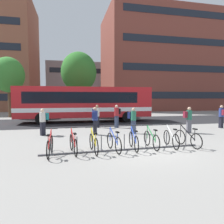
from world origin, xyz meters
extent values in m
plane|color=gray|center=(0.00, 0.00, 0.00)|extent=(200.00, 200.00, 0.00)
cube|color=#232326|center=(0.00, 10.26, 0.00)|extent=(80.00, 7.20, 0.01)
cube|color=red|center=(-1.93, 10.26, 1.85)|extent=(12.03, 2.70, 2.70)
cube|color=white|center=(-1.93, 10.26, 1.20)|extent=(12.05, 2.72, 0.36)
cube|color=black|center=(3.52, 10.20, 2.98)|extent=(1.03, 2.31, 0.40)
cube|color=black|center=(4.05, 10.19, 2.12)|extent=(0.11, 2.19, 1.40)
cube|color=black|center=(-2.21, 11.51, 2.25)|extent=(9.84, 0.18, 0.97)
cube|color=black|center=(-2.24, 9.02, 2.25)|extent=(9.84, 0.18, 0.97)
cylinder|color=black|center=(1.81, 11.37, 0.50)|extent=(1.00, 0.31, 1.00)
cylinder|color=black|center=(1.78, 9.06, 0.50)|extent=(1.00, 0.31, 1.00)
cylinder|color=black|center=(-5.63, 11.46, 0.50)|extent=(1.00, 0.31, 1.00)
cylinder|color=black|center=(-5.66, 9.15, 0.50)|extent=(1.00, 0.31, 1.00)
cube|color=#47474C|center=(-1.09, -0.18, 0.03)|extent=(7.01, 0.35, 0.06)
cylinder|color=#47474C|center=(-4.09, -0.30, 0.35)|extent=(0.04, 0.04, 0.70)
cylinder|color=#47474C|center=(-3.09, -0.26, 0.35)|extent=(0.04, 0.04, 0.70)
cylinder|color=#47474C|center=(-2.09, -0.22, 0.35)|extent=(0.04, 0.04, 0.70)
cylinder|color=#47474C|center=(-1.09, -0.18, 0.35)|extent=(0.04, 0.04, 0.70)
cylinder|color=#47474C|center=(-0.09, -0.14, 0.35)|extent=(0.04, 0.04, 0.70)
cylinder|color=#47474C|center=(0.91, -0.11, 0.35)|extent=(0.04, 0.04, 0.70)
cylinder|color=#47474C|center=(1.92, -0.07, 0.35)|extent=(0.04, 0.04, 0.70)
torus|color=black|center=(-4.12, 0.22, 0.35)|extent=(0.07, 0.71, 0.70)
torus|color=black|center=(-4.16, -0.80, 0.35)|extent=(0.07, 0.71, 0.70)
cube|color=red|center=(-4.14, -0.27, 0.67)|extent=(0.07, 0.92, 0.58)
cylinder|color=red|center=(-4.15, -0.70, 0.62)|extent=(0.03, 0.03, 0.55)
cube|color=black|center=(-4.15, -0.70, 0.88)|extent=(0.11, 0.22, 0.05)
cylinder|color=red|center=(-4.12, 0.20, 0.67)|extent=(0.03, 0.03, 0.65)
cylinder|color=black|center=(-4.12, 0.20, 0.98)|extent=(0.52, 0.05, 0.03)
torus|color=black|center=(-3.31, 0.32, 0.35)|extent=(0.14, 0.70, 0.70)
torus|color=black|center=(-3.16, -0.69, 0.35)|extent=(0.14, 0.70, 0.70)
cube|color=red|center=(-3.24, -0.16, 0.67)|extent=(0.16, 0.92, 0.58)
cylinder|color=red|center=(-3.18, -0.59, 0.62)|extent=(0.03, 0.03, 0.55)
cube|color=black|center=(-3.18, -0.59, 0.88)|extent=(0.13, 0.23, 0.05)
cylinder|color=red|center=(-3.31, 0.30, 0.67)|extent=(0.04, 0.04, 0.65)
cylinder|color=black|center=(-3.31, 0.30, 0.98)|extent=(0.52, 0.10, 0.03)
torus|color=black|center=(-2.45, 0.28, 0.35)|extent=(0.10, 0.71, 0.70)
torus|color=black|center=(-2.37, -0.73, 0.35)|extent=(0.10, 0.71, 0.70)
cube|color=yellow|center=(-2.41, -0.21, 0.67)|extent=(0.11, 0.92, 0.58)
cylinder|color=yellow|center=(-2.38, -0.63, 0.62)|extent=(0.03, 0.03, 0.55)
cube|color=black|center=(-2.38, -0.63, 0.88)|extent=(0.12, 0.23, 0.05)
cylinder|color=yellow|center=(-2.45, 0.26, 0.67)|extent=(0.03, 0.03, 0.65)
cylinder|color=black|center=(-2.45, 0.26, 0.98)|extent=(0.52, 0.07, 0.03)
torus|color=black|center=(-1.62, 0.29, 0.35)|extent=(0.14, 0.70, 0.70)
torus|color=black|center=(-1.48, -0.72, 0.35)|extent=(0.14, 0.70, 0.70)
cube|color=#1E3DB2|center=(-1.56, -0.19, 0.67)|extent=(0.15, 0.92, 0.58)
cylinder|color=#1E3DB2|center=(-1.50, -0.62, 0.62)|extent=(0.03, 0.03, 0.55)
cube|color=black|center=(-1.50, -0.62, 0.88)|extent=(0.13, 0.23, 0.05)
cylinder|color=#1E3DB2|center=(-1.62, 0.27, 0.67)|extent=(0.04, 0.04, 0.65)
cylinder|color=black|center=(-1.62, 0.27, 0.98)|extent=(0.52, 0.10, 0.03)
torus|color=black|center=(-0.61, 0.39, 0.35)|extent=(0.10, 0.71, 0.70)
torus|color=black|center=(-0.69, -0.62, 0.35)|extent=(0.10, 0.71, 0.70)
cube|color=#1E3DB2|center=(-0.65, -0.10, 0.67)|extent=(0.11, 0.92, 0.58)
cylinder|color=#1E3DB2|center=(-0.68, -0.52, 0.62)|extent=(0.03, 0.03, 0.55)
cube|color=black|center=(-0.68, -0.52, 0.88)|extent=(0.12, 0.23, 0.05)
cylinder|color=#1E3DB2|center=(-0.61, 0.37, 0.67)|extent=(0.03, 0.03, 0.65)
cylinder|color=black|center=(-0.61, 0.37, 0.98)|extent=(0.52, 0.07, 0.03)
torus|color=black|center=(0.20, 0.45, 0.35)|extent=(0.05, 0.70, 0.70)
torus|color=black|center=(0.21, -0.57, 0.35)|extent=(0.05, 0.70, 0.70)
cube|color=#1E7F38|center=(0.21, -0.04, 0.67)|extent=(0.04, 0.92, 0.58)
cylinder|color=#1E7F38|center=(0.21, -0.47, 0.62)|extent=(0.03, 0.03, 0.55)
cube|color=black|center=(0.21, -0.47, 0.88)|extent=(0.10, 0.22, 0.05)
cylinder|color=#1E7F38|center=(0.20, 0.43, 0.67)|extent=(0.03, 0.03, 0.65)
cylinder|color=black|center=(0.20, 0.43, 0.98)|extent=(0.52, 0.03, 0.03)
torus|color=black|center=(1.20, 0.43, 0.35)|extent=(0.11, 0.71, 0.70)
torus|color=black|center=(1.11, -0.58, 0.35)|extent=(0.11, 0.71, 0.70)
cube|color=silver|center=(1.16, -0.06, 0.67)|extent=(0.11, 0.92, 0.58)
cylinder|color=silver|center=(1.12, -0.48, 0.62)|extent=(0.03, 0.03, 0.55)
cube|color=black|center=(1.12, -0.48, 0.88)|extent=(0.12, 0.23, 0.05)
cylinder|color=silver|center=(1.20, 0.41, 0.67)|extent=(0.03, 0.03, 0.65)
cylinder|color=black|center=(1.20, 0.41, 0.98)|extent=(0.52, 0.07, 0.03)
torus|color=black|center=(1.88, 0.35, 0.35)|extent=(0.17, 0.70, 0.70)
torus|color=black|center=(2.06, -0.66, 0.35)|extent=(0.17, 0.70, 0.70)
cube|color=black|center=(1.96, -0.13, 0.67)|extent=(0.19, 0.91, 0.58)
cylinder|color=black|center=(2.04, -0.56, 0.62)|extent=(0.03, 0.03, 0.55)
cube|color=black|center=(2.04, -0.56, 0.88)|extent=(0.14, 0.23, 0.05)
cylinder|color=black|center=(1.88, 0.33, 0.67)|extent=(0.04, 0.04, 0.65)
cylinder|color=black|center=(1.88, 0.33, 0.98)|extent=(0.52, 0.12, 0.03)
cube|color=#2D3851|center=(0.55, 3.56, 0.42)|extent=(0.33, 0.32, 0.84)
cylinder|color=#23664C|center=(0.55, 3.56, 1.12)|extent=(0.48, 0.48, 0.57)
sphere|color=tan|center=(0.55, 3.56, 1.52)|extent=(0.22, 0.22, 0.22)
cube|color=navy|center=(0.36, 3.73, 1.15)|extent=(0.32, 0.33, 0.40)
cube|color=black|center=(7.65, 4.41, 0.41)|extent=(0.21, 0.27, 0.83)
cylinder|color=navy|center=(7.65, 4.41, 1.15)|extent=(0.35, 0.35, 0.64)
sphere|color=tan|center=(7.65, 4.41, 1.58)|extent=(0.22, 0.22, 0.22)
cube|color=maroon|center=(7.66, 4.15, 1.18)|extent=(0.29, 0.19, 0.40)
cube|color=#2D3851|center=(0.07, 6.13, 0.45)|extent=(0.33, 0.32, 0.90)
cylinder|color=maroon|center=(0.07, 6.13, 1.20)|extent=(0.48, 0.48, 0.59)
sphere|color=beige|center=(0.07, 6.13, 1.61)|extent=(0.22, 0.22, 0.22)
cube|color=black|center=(0.27, 6.30, 1.23)|extent=(0.32, 0.33, 0.40)
cube|color=black|center=(-1.33, 6.49, 0.43)|extent=(0.33, 0.31, 0.86)
cylinder|color=beige|center=(-1.33, 6.49, 1.18)|extent=(0.47, 0.47, 0.64)
sphere|color=#936B4C|center=(-1.33, 6.49, 1.61)|extent=(0.22, 0.22, 0.22)
cube|color=navy|center=(-1.55, 6.63, 1.21)|extent=(0.30, 0.33, 0.40)
cube|color=black|center=(-1.86, 3.65, 0.44)|extent=(0.26, 0.30, 0.89)
cylinder|color=navy|center=(-1.86, 3.65, 1.18)|extent=(0.41, 0.41, 0.58)
sphere|color=tan|center=(-1.86, 3.65, 1.58)|extent=(0.22, 0.22, 0.22)
cube|color=navy|center=(-1.92, 3.40, 1.21)|extent=(0.32, 0.24, 0.40)
cube|color=#565660|center=(4.09, 3.03, 0.43)|extent=(0.28, 0.23, 0.87)
cylinder|color=#23664C|center=(4.09, 3.03, 1.16)|extent=(0.38, 0.38, 0.58)
sphere|color=tan|center=(4.09, 3.03, 1.56)|extent=(0.22, 0.22, 0.22)
cube|color=maroon|center=(3.83, 3.07, 1.19)|extent=(0.22, 0.30, 0.40)
cube|color=black|center=(-4.94, 4.09, 0.41)|extent=(0.33, 0.32, 0.82)
cylinder|color=beige|center=(-4.94, 4.09, 1.10)|extent=(0.48, 0.48, 0.57)
sphere|color=beige|center=(-4.94, 4.09, 1.50)|extent=(0.22, 0.22, 0.22)
cube|color=#197075|center=(-4.73, 4.25, 1.13)|extent=(0.31, 0.33, 0.40)
cylinder|color=brown|center=(-2.18, 16.14, 1.63)|extent=(0.32, 0.32, 3.26)
ellipsoid|color=#2D7028|center=(-2.18, 16.14, 5.28)|extent=(4.19, 4.19, 4.76)
cylinder|color=brown|center=(-10.00, 16.30, 1.56)|extent=(0.32, 0.32, 3.12)
ellipsoid|color=#388433|center=(-10.00, 16.30, 4.80)|extent=(3.47, 3.47, 3.96)
cube|color=brown|center=(14.46, 28.06, 8.75)|extent=(22.16, 13.19, 17.50)
cube|color=black|center=(14.46, 21.44, 2.62)|extent=(19.50, 0.06, 1.10)
cube|color=black|center=(14.46, 21.44, 7.00)|extent=(19.50, 0.06, 1.10)
cube|color=black|center=(14.46, 21.44, 11.37)|extent=(19.50, 0.06, 1.10)
cube|color=black|center=(14.46, 21.44, 15.75)|extent=(19.50, 0.06, 1.10)
cube|color=gray|center=(-1.30, 43.37, 5.20)|extent=(14.09, 10.49, 10.40)
cube|color=black|center=(-1.30, 38.10, 3.12)|extent=(12.40, 0.06, 1.10)
cube|color=black|center=(-1.30, 38.10, 8.32)|extent=(12.40, 0.06, 1.10)
camera|label=1|loc=(-3.38, -8.35, 2.28)|focal=32.13mm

